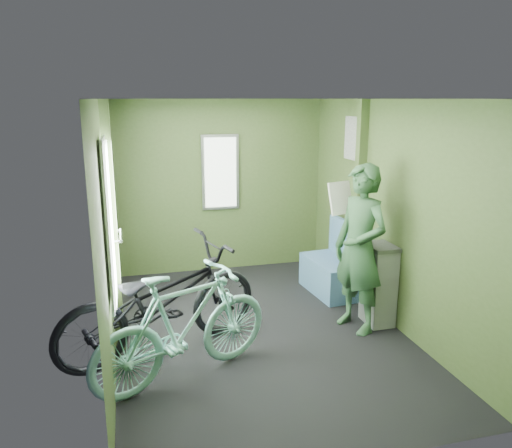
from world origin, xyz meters
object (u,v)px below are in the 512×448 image
at_px(bicycle_mint, 187,380).
at_px(waste_box, 379,284).
at_px(bench_seat, 333,272).
at_px(passenger, 360,249).
at_px(bicycle_black, 164,353).

relative_size(bicycle_mint, waste_box, 1.94).
xyz_separation_m(waste_box, bench_seat, (-0.12, 0.91, -0.17)).
xyz_separation_m(passenger, waste_box, (0.27, 0.06, -0.43)).
bearing_deg(passenger, bicycle_mint, -93.61).
bearing_deg(passenger, bicycle_black, -109.28).
relative_size(passenger, bench_seat, 1.94).
height_order(passenger, bench_seat, passenger).
distance_m(bicycle_mint, waste_box, 2.21).
distance_m(bicycle_mint, passenger, 2.08).
bearing_deg(bench_seat, passenger, -104.23).
distance_m(bicycle_black, bicycle_mint, 0.53).
bearing_deg(bicycle_mint, waste_box, -97.24).
bearing_deg(bicycle_black, waste_box, -109.00).
height_order(bicycle_mint, passenger, passenger).
height_order(bicycle_black, bicycle_mint, bicycle_black).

